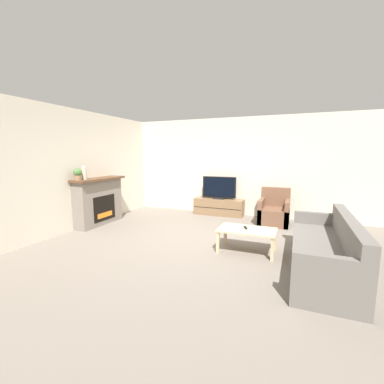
% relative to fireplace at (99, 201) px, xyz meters
% --- Properties ---
extents(ground_plane, '(24.00, 24.00, 0.00)m').
position_rel_fireplace_xyz_m(ground_plane, '(2.66, -0.21, -0.58)').
color(ground_plane, slate).
extents(wall_back, '(12.00, 0.06, 2.70)m').
position_rel_fireplace_xyz_m(wall_back, '(2.66, 2.30, 0.77)').
color(wall_back, beige).
rests_on(wall_back, ground).
extents(wall_left, '(0.06, 12.00, 2.70)m').
position_rel_fireplace_xyz_m(wall_left, '(-0.20, -0.21, 0.77)').
color(wall_left, beige).
rests_on(wall_left, ground).
extents(fireplace, '(0.46, 1.44, 1.14)m').
position_rel_fireplace_xyz_m(fireplace, '(0.00, 0.00, 0.00)').
color(fireplace, slate).
rests_on(fireplace, ground).
extents(mantel_vase_left, '(0.12, 0.12, 0.31)m').
position_rel_fireplace_xyz_m(mantel_vase_left, '(0.02, -0.43, 0.70)').
color(mantel_vase_left, beige).
rests_on(mantel_vase_left, fireplace).
extents(potted_plant, '(0.18, 0.18, 0.26)m').
position_rel_fireplace_xyz_m(potted_plant, '(0.02, -0.61, 0.71)').
color(potted_plant, '#936B4C').
rests_on(potted_plant, fireplace).
extents(tv_stand, '(1.38, 0.41, 0.46)m').
position_rel_fireplace_xyz_m(tv_stand, '(2.44, 2.03, -0.35)').
color(tv_stand, brown).
rests_on(tv_stand, ground).
extents(tv, '(0.95, 0.18, 0.63)m').
position_rel_fireplace_xyz_m(tv, '(2.44, 2.03, 0.17)').
color(tv, black).
rests_on(tv, tv_stand).
extents(armchair, '(0.70, 0.76, 0.87)m').
position_rel_fireplace_xyz_m(armchair, '(3.97, 1.64, -0.29)').
color(armchair, brown).
rests_on(armchair, ground).
extents(coffee_table, '(0.99, 0.59, 0.41)m').
position_rel_fireplace_xyz_m(coffee_table, '(3.68, -0.45, -0.22)').
color(coffee_table, '#CCB289').
rests_on(coffee_table, ground).
extents(remote, '(0.09, 0.15, 0.02)m').
position_rel_fireplace_xyz_m(remote, '(3.64, -0.41, -0.16)').
color(remote, black).
rests_on(remote, coffee_table).
extents(couch, '(0.80, 2.32, 0.82)m').
position_rel_fireplace_xyz_m(couch, '(4.88, -0.78, -0.30)').
color(couch, '#66605B').
rests_on(couch, ground).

